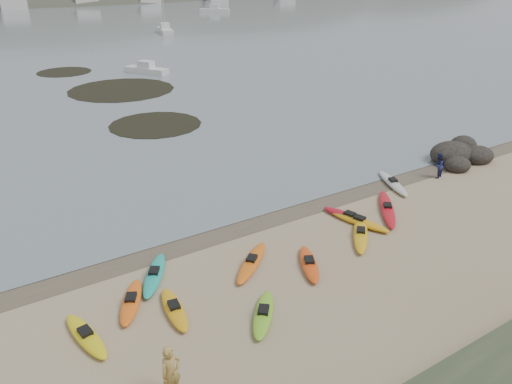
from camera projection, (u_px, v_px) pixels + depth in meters
ground at (256, 217)px, 26.59m from camera, size 600.00×600.00×0.00m
wet_sand at (259, 220)px, 26.36m from camera, size 60.00×60.00×0.00m
kayaks at (292, 249)px, 23.40m from camera, size 21.14×9.46×0.34m
person_west at (171, 373)px, 15.29m from camera, size 0.77×0.57×1.91m
person_east at (438, 166)px, 31.19m from camera, size 0.94×0.83×1.61m
rock_cluster at (459, 157)px, 34.22m from camera, size 5.07×3.69×1.60m
kelp_mats at (116, 93)px, 51.52m from camera, size 11.67×33.57×0.04m
moored_boats at (41, 35)px, 88.50m from camera, size 91.96×71.96×1.26m
far_hills at (81, 39)px, 201.00m from camera, size 550.00×135.00×80.00m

